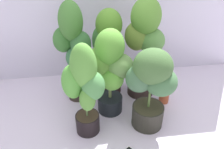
# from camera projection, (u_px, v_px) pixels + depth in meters

# --- Properties ---
(ground_plane) EXTENTS (8.00, 8.00, 0.00)m
(ground_plane) POSITION_uv_depth(u_px,v_px,m) (116.00, 121.00, 2.02)
(ground_plane) COLOR silver
(ground_plane) RESTS_ON ground
(potted_plant_front_left) EXTENTS (0.36, 0.26, 0.81)m
(potted_plant_front_left) POSITION_uv_depth(u_px,v_px,m) (84.00, 87.00, 1.69)
(potted_plant_front_left) COLOR black
(potted_plant_front_left) RESTS_ON ground
(potted_plant_center) EXTENTS (0.48, 0.35, 0.81)m
(potted_plant_center) POSITION_uv_depth(u_px,v_px,m) (110.00, 67.00, 1.89)
(potted_plant_center) COLOR black
(potted_plant_center) RESTS_ON ground
(potted_plant_back_right) EXTENTS (0.42, 0.35, 0.99)m
(potted_plant_back_right) POSITION_uv_depth(u_px,v_px,m) (144.00, 42.00, 2.07)
(potted_plant_back_right) COLOR #322520
(potted_plant_back_right) RESTS_ON ground
(potted_plant_back_center) EXTENTS (0.35, 0.35, 0.88)m
(potted_plant_back_center) POSITION_uv_depth(u_px,v_px,m) (107.00, 47.00, 2.15)
(potted_plant_back_center) COLOR #2F1C1C
(potted_plant_back_center) RESTS_ON ground
(potted_plant_back_left) EXTENTS (0.41, 0.30, 0.98)m
(potted_plant_back_left) POSITION_uv_depth(u_px,v_px,m) (73.00, 45.00, 2.00)
(potted_plant_back_left) COLOR #2F261F
(potted_plant_back_left) RESTS_ON ground
(potted_plant_front_right) EXTENTS (0.48, 0.36, 0.73)m
(potted_plant_front_right) POSITION_uv_depth(u_px,v_px,m) (151.00, 84.00, 1.77)
(potted_plant_front_right) COLOR #292820
(potted_plant_front_right) RESTS_ON ground
(nutrient_bottle) EXTENTS (0.10, 0.10, 0.19)m
(nutrient_bottle) POSITION_uv_depth(u_px,v_px,m) (164.00, 94.00, 2.21)
(nutrient_bottle) COLOR #B8502D
(nutrient_bottle) RESTS_ON ground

